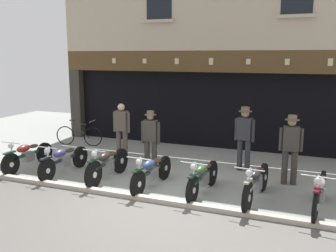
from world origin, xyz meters
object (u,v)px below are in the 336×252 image
motorcycle_left (64,160)px  motorcycle_center (152,171)px  motorcycle_far_right (320,191)px  salesman_left (122,128)px  salesman_right (244,135)px  motorcycle_right (256,183)px  leaning_bicycle (79,135)px  advert_board_near (140,99)px  shopkeeper_center (151,137)px  motorcycle_center_right (203,177)px  assistant_far_right (291,146)px  motorcycle_far_left (27,155)px  motorcycle_center_left (107,164)px

motorcycle_left → motorcycle_center: (2.60, -0.07, 0.00)m
motorcycle_far_right → salesman_left: 5.99m
motorcycle_left → motorcycle_far_right: bearing=-179.0°
salesman_right → motorcycle_right: bearing=115.9°
motorcycle_center → leaning_bicycle: bearing=-32.1°
advert_board_near → shopkeeper_center: bearing=-59.7°
motorcycle_right → motorcycle_center_right: bearing=5.2°
salesman_right → motorcycle_center: bearing=59.4°
motorcycle_far_right → assistant_far_right: bearing=-59.3°
salesman_left → assistant_far_right: (4.93, -0.50, 0.01)m
motorcycle_far_left → motorcycle_far_right: (7.59, -0.10, 0.02)m
motorcycle_left → assistant_far_right: assistant_far_right is taller
motorcycle_far_left → motorcycle_right: 6.31m
salesman_right → leaning_bicycle: 6.07m
shopkeeper_center → assistant_far_right: assistant_far_right is taller
motorcycle_center_right → motorcycle_right: motorcycle_right is taller
shopkeeper_center → salesman_right: size_ratio=0.92×
motorcycle_center_left → salesman_left: size_ratio=1.15×
motorcycle_center_right → assistant_far_right: bearing=-137.4°
salesman_right → shopkeeper_center: bearing=25.6°
motorcycle_center_right → shopkeeper_center: bearing=-31.9°
motorcycle_left → leaning_bicycle: 3.36m
salesman_left → motorcycle_far_left: bearing=43.5°
shopkeeper_center → assistant_far_right: 3.72m
motorcycle_center → assistant_far_right: 3.44m
shopkeeper_center → assistant_far_right: size_ratio=0.95×
motorcycle_center → motorcycle_center_right: size_ratio=1.03×
motorcycle_far_right → motorcycle_right: bearing=3.5°
motorcycle_far_left → assistant_far_right: assistant_far_right is taller
motorcycle_left → motorcycle_far_left: bearing=-0.3°
leaning_bicycle → advert_board_near: bearing=121.4°
motorcycle_left → motorcycle_center_left: size_ratio=1.00×
motorcycle_center_right → leaning_bicycle: (-5.44, 2.98, -0.05)m
motorcycle_center → motorcycle_center_right: same height
motorcycle_far_left → shopkeeper_center: 3.48m
motorcycle_center_left → assistant_far_right: assistant_far_right is taller
motorcycle_far_left → motorcycle_center_left: (2.58, -0.01, 0.02)m
motorcycle_center → assistant_far_right: assistant_far_right is taller
motorcycle_left → motorcycle_center: motorcycle_center is taller
salesman_left → shopkeeper_center: salesman_left is taller
motorcycle_center → leaning_bicycle: (-4.19, 3.03, -0.05)m
salesman_left → salesman_right: size_ratio=0.97×
motorcycle_far_left → motorcycle_left: (1.25, -0.04, -0.00)m
motorcycle_left → salesman_left: bearing=-108.9°
motorcycle_center_left → motorcycle_left: bearing=1.9°
motorcycle_left → motorcycle_center_right: motorcycle_center_right is taller
motorcycle_far_left → motorcycle_right: motorcycle_right is taller
motorcycle_far_right → shopkeeper_center: size_ratio=1.22×
salesman_left → salesman_right: (3.68, 0.21, 0.04)m
motorcycle_center_left → salesman_right: size_ratio=1.12×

